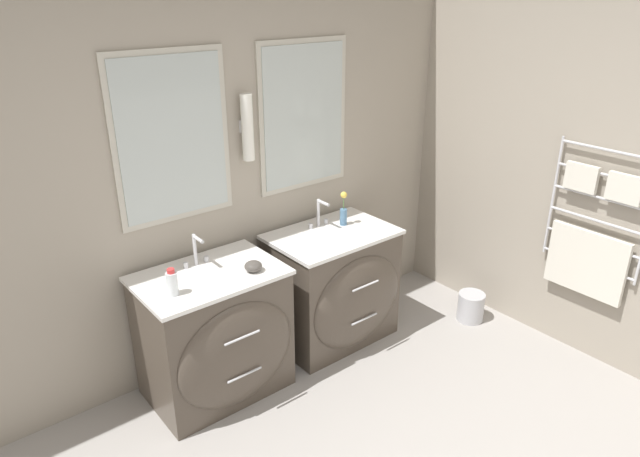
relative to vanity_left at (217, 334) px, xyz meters
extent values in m
cube|color=#9E9384|center=(0.04, 0.39, 0.87)|extent=(5.98, 0.06, 2.60)
cube|color=#BCB7A8|center=(0.00, 0.35, 1.18)|extent=(0.73, 0.01, 1.01)
cube|color=#B2BCBA|center=(0.00, 0.34, 1.18)|extent=(0.66, 0.01, 0.94)
cube|color=#BCB7A8|center=(0.97, 0.35, 1.18)|extent=(0.73, 0.01, 1.01)
cube|color=#B2BCBA|center=(0.97, 0.34, 1.18)|extent=(0.66, 0.01, 0.94)
cylinder|color=white|center=(0.48, 0.30, 1.18)|extent=(0.08, 0.08, 0.42)
cube|color=silver|center=(0.48, 0.35, 1.18)|extent=(0.05, 0.02, 0.08)
cube|color=#9E9384|center=(2.26, -0.85, 0.87)|extent=(0.06, 4.30, 2.60)
cylinder|color=silver|center=(2.20, -0.87, 0.66)|extent=(0.02, 0.02, 0.85)
cylinder|color=silver|center=(2.20, -1.19, 1.05)|extent=(0.02, 0.64, 0.02)
cylinder|color=silver|center=(2.20, -1.19, 0.89)|extent=(0.02, 0.64, 0.02)
cylinder|color=silver|center=(2.20, -1.19, 0.74)|extent=(0.02, 0.64, 0.02)
cylinder|color=silver|center=(2.20, -1.19, 0.58)|extent=(0.02, 0.64, 0.02)
cylinder|color=silver|center=(2.20, -1.19, 0.42)|extent=(0.02, 0.64, 0.02)
cylinder|color=silver|center=(2.20, -1.19, 0.26)|extent=(0.02, 0.64, 0.02)
cube|color=silver|center=(2.18, -1.19, 0.27)|extent=(0.04, 0.53, 0.45)
cube|color=silver|center=(2.18, -1.33, 0.84)|extent=(0.04, 0.22, 0.18)
cube|color=silver|center=(2.18, -1.05, 0.84)|extent=(0.04, 0.22, 0.18)
cube|color=#4C4238|center=(0.00, 0.04, -0.02)|extent=(0.85, 0.56, 0.82)
ellipsoid|color=#4C4238|center=(0.00, -0.24, -0.02)|extent=(0.78, 0.12, 0.69)
cube|color=white|center=(0.00, 0.04, 0.40)|extent=(0.87, 0.59, 0.03)
ellipsoid|color=white|center=(0.00, 0.01, 0.36)|extent=(0.40, 0.34, 0.11)
cylinder|color=silver|center=(0.00, -0.31, 0.14)|extent=(0.23, 0.01, 0.01)
cylinder|color=silver|center=(0.00, -0.31, -0.12)|extent=(0.23, 0.01, 0.01)
cube|color=#4C4238|center=(0.97, 0.04, -0.02)|extent=(0.85, 0.56, 0.82)
ellipsoid|color=#4C4238|center=(0.97, -0.24, -0.02)|extent=(0.78, 0.12, 0.69)
cube|color=white|center=(0.97, 0.04, 0.40)|extent=(0.87, 0.59, 0.03)
ellipsoid|color=white|center=(0.97, 0.01, 0.36)|extent=(0.40, 0.34, 0.11)
cylinder|color=silver|center=(0.97, -0.31, 0.14)|extent=(0.23, 0.01, 0.01)
cylinder|color=silver|center=(0.97, -0.31, -0.12)|extent=(0.23, 0.01, 0.01)
cylinder|color=silver|center=(0.00, 0.19, 0.51)|extent=(0.02, 0.02, 0.20)
cylinder|color=silver|center=(0.00, 0.14, 0.60)|extent=(0.02, 0.11, 0.02)
cylinder|color=silver|center=(-0.07, 0.19, 0.43)|extent=(0.03, 0.03, 0.04)
cylinder|color=silver|center=(0.07, 0.19, 0.43)|extent=(0.03, 0.03, 0.04)
cylinder|color=silver|center=(0.97, 0.19, 0.51)|extent=(0.02, 0.02, 0.20)
cylinder|color=silver|center=(0.97, 0.14, 0.60)|extent=(0.02, 0.11, 0.02)
cylinder|color=silver|center=(0.90, 0.19, 0.43)|extent=(0.03, 0.03, 0.04)
cylinder|color=silver|center=(1.04, 0.19, 0.43)|extent=(0.03, 0.03, 0.04)
cylinder|color=silver|center=(-0.27, -0.06, 0.48)|extent=(0.06, 0.06, 0.14)
cylinder|color=red|center=(-0.27, -0.06, 0.56)|extent=(0.04, 0.04, 0.02)
ellipsoid|color=#4C4742|center=(0.23, -0.10, 0.44)|extent=(0.11, 0.11, 0.07)
cylinder|color=teal|center=(1.12, 0.10, 0.47)|extent=(0.05, 0.05, 0.12)
cylinder|color=#477238|center=(1.12, 0.10, 0.58)|extent=(0.01, 0.01, 0.11)
sphere|color=#E5BF47|center=(1.12, 0.10, 0.64)|extent=(0.05, 0.05, 0.05)
cylinder|color=#B7B7BC|center=(1.96, -0.48, -0.32)|extent=(0.20, 0.20, 0.23)
torus|color=#B7B7BC|center=(1.96, -0.48, -0.21)|extent=(0.21, 0.21, 0.01)
camera|label=1|loc=(-1.39, -2.73, 2.01)|focal=32.00mm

